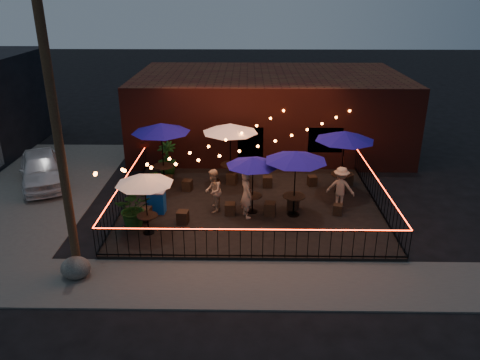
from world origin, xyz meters
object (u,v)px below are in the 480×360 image
object	(u,v)px
cafe_table_5	(345,137)
boulder	(76,268)
cafe_table_2	(253,162)
utility_pole	(60,149)
cafe_table_4	(296,157)
cafe_table_1	(161,129)
cafe_table_0	(144,180)
cafe_table_3	(230,129)
cooler	(156,201)

from	to	relation	value
cafe_table_5	boulder	world-z (taller)	cafe_table_5
cafe_table_2	cafe_table_5	bearing A→B (deg)	27.41
utility_pole	cafe_table_4	world-z (taller)	utility_pole
cafe_table_5	cafe_table_1	bearing A→B (deg)	174.08
cafe_table_0	boulder	xyz separation A→B (m)	(-1.69, -2.59, -1.81)
cafe_table_1	boulder	xyz separation A→B (m)	(-1.51, -7.05, -2.33)
cafe_table_0	cafe_table_1	world-z (taller)	cafe_table_1
cafe_table_0	cafe_table_4	bearing A→B (deg)	15.94
cafe_table_2	boulder	distance (m)	7.14
cafe_table_1	cafe_table_3	xyz separation A→B (m)	(2.91, 0.32, -0.08)
cafe_table_1	boulder	world-z (taller)	cafe_table_1
utility_pole	cafe_table_2	xyz separation A→B (m)	(5.46, 3.95, -1.80)
utility_pole	cafe_table_3	xyz separation A→B (m)	(4.51, 7.00, -1.40)
cafe_table_3	cafe_table_2	bearing A→B (deg)	-72.78
cooler	boulder	size ratio (longest dim) A/B	1.01
utility_pole	cafe_table_0	xyz separation A→B (m)	(1.78, 2.21, -1.84)
cafe_table_4	cooler	world-z (taller)	cafe_table_4
cafe_table_0	boulder	distance (m)	3.58
utility_pole	cafe_table_4	distance (m)	8.08
cafe_table_0	cafe_table_4	size ratio (longest dim) A/B	0.87
cafe_table_1	cooler	xyz separation A→B (m)	(0.19, -2.83, -2.07)
cafe_table_5	cafe_table_4	bearing A→B (deg)	-135.01
cafe_table_4	cooler	distance (m)	5.56
cafe_table_0	cooler	world-z (taller)	cafe_table_0
cafe_table_1	cafe_table_2	distance (m)	4.75
utility_pole	cafe_table_3	bearing A→B (deg)	57.18
cafe_table_2	cooler	size ratio (longest dim) A/B	2.65
cafe_table_1	cafe_table_5	bearing A→B (deg)	-5.92
cafe_table_3	cafe_table_5	bearing A→B (deg)	-13.28
cafe_table_0	cafe_table_2	size ratio (longest dim) A/B	1.08
cafe_table_5	boulder	bearing A→B (deg)	-145.49
cafe_table_3	cafe_table_4	world-z (taller)	cafe_table_3
cafe_table_0	cafe_table_2	bearing A→B (deg)	25.26
cafe_table_3	boulder	xyz separation A→B (m)	(-4.43, -7.37, -2.25)
cafe_table_2	cafe_table_4	xyz separation A→B (m)	(1.56, -0.24, 0.29)
utility_pole	cafe_table_0	bearing A→B (deg)	51.23
utility_pole	cafe_table_3	world-z (taller)	utility_pole
boulder	cafe_table_5	bearing A→B (deg)	34.51
cafe_table_4	boulder	distance (m)	8.33
cafe_table_1	cafe_table_3	distance (m)	2.93
utility_pole	cafe_table_4	bearing A→B (deg)	27.85
utility_pole	cafe_table_5	xyz separation A→B (m)	(9.20, 5.89, -1.39)
cafe_table_3	cooler	xyz separation A→B (m)	(-2.73, -3.15, -1.99)
cafe_table_3	cooler	world-z (taller)	cafe_table_3
cooler	boulder	world-z (taller)	cooler
cafe_table_1	cafe_table_4	world-z (taller)	cafe_table_1
cafe_table_0	cafe_table_1	size ratio (longest dim) A/B	0.83
utility_pole	cafe_table_2	bearing A→B (deg)	35.88
cafe_table_1	cafe_table_5	xyz separation A→B (m)	(7.60, -0.79, -0.07)
cafe_table_0	boulder	bearing A→B (deg)	-123.15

